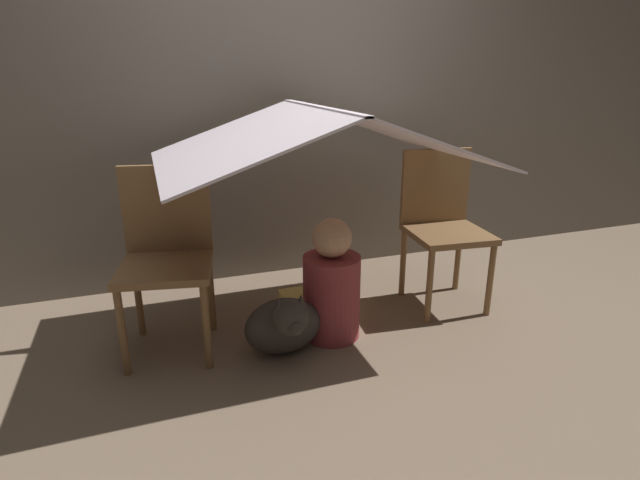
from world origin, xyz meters
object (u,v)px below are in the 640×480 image
(chair_left, at_px, (167,251))
(dog, at_px, (285,324))
(person_front, at_px, (332,287))
(chair_right, at_px, (442,220))

(chair_left, xyz_separation_m, dog, (0.50, -0.32, -0.33))
(person_front, height_order, dog, person_front)
(chair_right, distance_m, person_front, 0.83)
(chair_left, height_order, person_front, chair_left)
(dog, bearing_deg, person_front, 22.01)
(chair_left, height_order, dog, chair_left)
(chair_right, xyz_separation_m, dog, (-1.06, -0.32, -0.33))
(chair_left, distance_m, person_front, 0.85)
(chair_left, distance_m, dog, 0.68)
(chair_right, relative_size, dog, 2.36)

